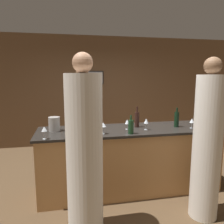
{
  "coord_description": "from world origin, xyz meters",
  "views": [
    {
      "loc": [
        -0.92,
        -3.14,
        1.77
      ],
      "look_at": [
        -0.26,
        0.1,
        1.24
      ],
      "focal_mm": 35.0,
      "sensor_mm": 36.0,
      "label": 1
    }
  ],
  "objects_px": {
    "bartender": "(83,123)",
    "guest_0": "(207,146)",
    "wine_bottle_1": "(131,127)",
    "wine_bottle_2": "(137,119)",
    "ice_bucket": "(54,124)",
    "wine_bottle_0": "(177,119)",
    "guest_1": "(85,154)"
  },
  "relations": [
    {
      "from": "guest_1",
      "to": "wine_bottle_1",
      "type": "relative_size",
      "value": 7.7
    },
    {
      "from": "wine_bottle_1",
      "to": "guest_1",
      "type": "bearing_deg",
      "value": -141.3
    },
    {
      "from": "guest_0",
      "to": "wine_bottle_1",
      "type": "relative_size",
      "value": 7.61
    },
    {
      "from": "guest_1",
      "to": "wine_bottle_0",
      "type": "xyz_separation_m",
      "value": [
        1.51,
        0.81,
        0.17
      ]
    },
    {
      "from": "guest_0",
      "to": "wine_bottle_0",
      "type": "bearing_deg",
      "value": 89.25
    },
    {
      "from": "guest_1",
      "to": "wine_bottle_0",
      "type": "relative_size",
      "value": 6.57
    },
    {
      "from": "bartender",
      "to": "guest_0",
      "type": "relative_size",
      "value": 0.98
    },
    {
      "from": "wine_bottle_2",
      "to": "ice_bucket",
      "type": "bearing_deg",
      "value": -179.79
    },
    {
      "from": "wine_bottle_2",
      "to": "ice_bucket",
      "type": "height_order",
      "value": "wine_bottle_2"
    },
    {
      "from": "wine_bottle_2",
      "to": "wine_bottle_0",
      "type": "bearing_deg",
      "value": -10.02
    },
    {
      "from": "guest_1",
      "to": "ice_bucket",
      "type": "distance_m",
      "value": 1.0
    },
    {
      "from": "wine_bottle_0",
      "to": "guest_0",
      "type": "bearing_deg",
      "value": -90.75
    },
    {
      "from": "ice_bucket",
      "to": "wine_bottle_0",
      "type": "bearing_deg",
      "value": -3.18
    },
    {
      "from": "ice_bucket",
      "to": "wine_bottle_2",
      "type": "bearing_deg",
      "value": 0.21
    },
    {
      "from": "wine_bottle_1",
      "to": "wine_bottle_2",
      "type": "height_order",
      "value": "wine_bottle_2"
    },
    {
      "from": "guest_1",
      "to": "wine_bottle_2",
      "type": "relative_size",
      "value": 6.19
    },
    {
      "from": "guest_0",
      "to": "wine_bottle_2",
      "type": "distance_m",
      "value": 1.12
    },
    {
      "from": "guest_1",
      "to": "wine_bottle_1",
      "type": "height_order",
      "value": "guest_1"
    },
    {
      "from": "wine_bottle_1",
      "to": "wine_bottle_2",
      "type": "relative_size",
      "value": 0.8
    },
    {
      "from": "wine_bottle_1",
      "to": "wine_bottle_2",
      "type": "xyz_separation_m",
      "value": [
        0.21,
        0.37,
        0.02
      ]
    },
    {
      "from": "wine_bottle_1",
      "to": "ice_bucket",
      "type": "xyz_separation_m",
      "value": [
        -1.05,
        0.37,
        0.0
      ]
    },
    {
      "from": "guest_0",
      "to": "ice_bucket",
      "type": "relative_size",
      "value": 9.62
    },
    {
      "from": "wine_bottle_1",
      "to": "ice_bucket",
      "type": "bearing_deg",
      "value": 160.69
    },
    {
      "from": "guest_0",
      "to": "wine_bottle_1",
      "type": "bearing_deg",
      "value": 146.1
    },
    {
      "from": "guest_0",
      "to": "guest_1",
      "type": "distance_m",
      "value": 1.5
    },
    {
      "from": "wine_bottle_0",
      "to": "wine_bottle_1",
      "type": "bearing_deg",
      "value": -162.25
    },
    {
      "from": "bartender",
      "to": "guest_0",
      "type": "height_order",
      "value": "guest_0"
    },
    {
      "from": "guest_0",
      "to": "wine_bottle_1",
      "type": "distance_m",
      "value": 0.99
    },
    {
      "from": "bartender",
      "to": "wine_bottle_2",
      "type": "distance_m",
      "value": 1.15
    },
    {
      "from": "wine_bottle_2",
      "to": "wine_bottle_1",
      "type": "bearing_deg",
      "value": -119.07
    },
    {
      "from": "ice_bucket",
      "to": "guest_1",
      "type": "bearing_deg",
      "value": -68.12
    },
    {
      "from": "ice_bucket",
      "to": "guest_0",
      "type": "bearing_deg",
      "value": -26.14
    }
  ]
}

